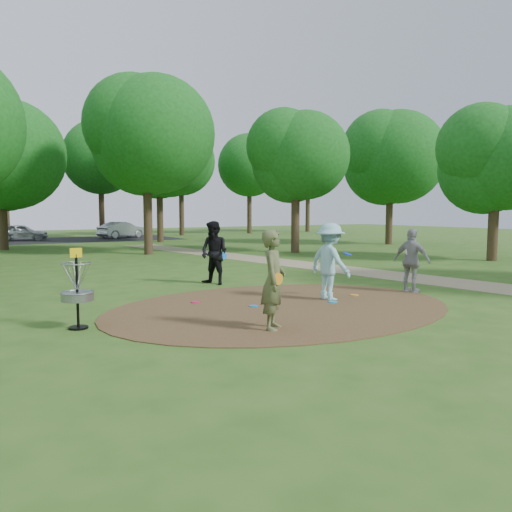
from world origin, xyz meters
TOP-DOWN VIEW (x-y plane):
  - ground at (0.00, 0.00)m, footprint 100.00×100.00m
  - dirt_clearing at (0.00, 0.00)m, footprint 8.40×8.40m
  - footpath at (6.50, 2.00)m, footprint 7.55×39.89m
  - parking_lot at (2.00, 30.00)m, footprint 14.00×8.00m
  - player_observer_with_disc at (-1.37, -1.68)m, footprint 0.79×0.81m
  - player_throwing_with_disc at (1.55, 0.20)m, footprint 1.17×1.31m
  - player_walking_with_disc at (0.25, 4.04)m, footprint 1.04×1.15m
  - player_waiting_with_disc at (4.17, -0.10)m, footprint 0.66×1.10m
  - disc_ground_cyan at (-0.57, 0.36)m, footprint 0.22×0.22m
  - disc_ground_blue at (1.34, -0.18)m, footprint 0.22×0.22m
  - disc_ground_red at (-1.52, 1.52)m, footprint 0.22×0.22m
  - car_left at (-2.20, 30.43)m, footprint 3.79×2.01m
  - car_right at (5.20, 30.47)m, footprint 4.17×2.71m
  - disc_ground_orange at (2.45, 0.27)m, footprint 0.22×0.22m
  - disc_golf_basket at (-4.50, 0.30)m, footprint 0.63×0.63m
  - tree_ring at (1.96, 10.45)m, footprint 37.31×45.41m

SIDE VIEW (x-z plane):
  - ground at x=0.00m, z-range 0.00..0.00m
  - parking_lot at x=2.00m, z-range 0.00..0.01m
  - footpath at x=6.50m, z-range 0.00..0.01m
  - dirt_clearing at x=0.00m, z-range 0.00..0.02m
  - disc_ground_cyan at x=-0.57m, z-range 0.02..0.04m
  - disc_ground_blue at x=1.34m, z-range 0.02..0.04m
  - disc_ground_red at x=-1.52m, z-range 0.02..0.04m
  - disc_ground_orange at x=2.45m, z-range 0.02..0.04m
  - car_left at x=-2.20m, z-range 0.00..1.23m
  - car_right at x=5.20m, z-range 0.00..1.30m
  - disc_golf_basket at x=-4.50m, z-range 0.10..1.64m
  - player_waiting_with_disc at x=4.17m, z-range 0.00..1.76m
  - player_observer_with_disc at x=-1.37m, z-range 0.00..1.88m
  - player_walking_with_disc at x=0.25m, z-range 0.00..1.92m
  - player_throwing_with_disc at x=1.55m, z-range 0.00..1.93m
  - tree_ring at x=1.96m, z-range 0.58..10.02m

